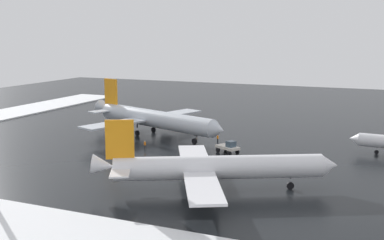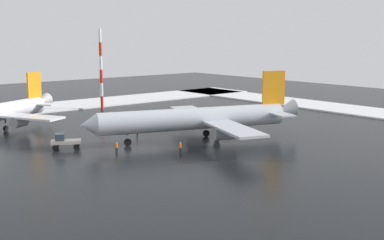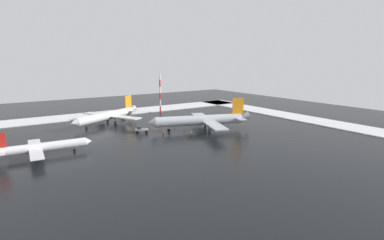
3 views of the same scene
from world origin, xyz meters
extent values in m
plane|color=black|center=(0.00, 0.00, 0.00)|extent=(240.00, 240.00, 0.00)
cube|color=white|center=(-67.00, 0.00, 0.17)|extent=(14.00, 116.00, 0.33)
cylinder|color=silver|center=(-15.17, 3.35, 3.84)|extent=(32.29, 14.59, 3.73)
cone|color=silver|center=(1.59, -2.62, 3.84)|extent=(3.67, 4.23, 3.55)
cone|color=silver|center=(-32.14, 9.40, 4.50)|extent=(4.76, 4.31, 3.63)
cube|color=silver|center=(-15.25, 12.94, 3.52)|extent=(9.35, 15.07, 0.40)
cylinder|color=gray|center=(-15.47, 10.69, 2.42)|extent=(4.26, 3.32, 2.20)
cube|color=silver|center=(-21.30, -4.02, 3.52)|extent=(9.35, 15.07, 0.40)
cylinder|color=gray|center=(-20.05, -2.14, 2.42)|extent=(4.26, 3.32, 2.20)
cube|color=orange|center=(-29.66, 8.52, 8.57)|extent=(4.27, 1.85, 6.15)
cube|color=silver|center=(-28.35, 11.55, 4.28)|extent=(4.46, 5.93, 0.26)
cube|color=silver|center=(-30.56, 5.34, 4.28)|extent=(4.46, 5.93, 0.26)
cylinder|color=black|center=(-4.31, -0.52, 2.20)|extent=(0.26, 0.26, 0.77)
cylinder|color=black|center=(-4.31, -0.52, 0.60)|extent=(1.27, 0.77, 1.21)
cylinder|color=black|center=(-17.47, 6.74, 2.20)|extent=(0.26, 0.26, 0.77)
cylinder|color=black|center=(-17.47, 6.74, 0.60)|extent=(1.27, 0.77, 1.21)
cylinder|color=black|center=(-19.09, 2.18, 2.20)|extent=(0.26, 0.26, 0.77)
cylinder|color=black|center=(-19.09, 2.18, 0.60)|extent=(1.27, 0.77, 1.21)
cone|color=white|center=(-4.06, -33.79, 4.04)|extent=(4.43, 4.14, 3.26)
cube|color=white|center=(4.03, -20.57, 3.16)|extent=(9.69, 13.39, 0.36)
cylinder|color=gray|center=(5.37, -22.11, 2.17)|extent=(3.88, 3.28, 1.97)
cube|color=orange|center=(-1.95, -32.71, 7.69)|extent=(3.68, 2.11, 5.52)
cube|color=white|center=(-3.12, -29.99, 3.85)|extent=(4.44, 5.38, 0.24)
cube|color=white|center=(-0.43, -35.26, 3.85)|extent=(4.44, 5.38, 0.24)
cylinder|color=black|center=(6.72, -25.85, 1.97)|extent=(0.24, 0.24, 0.69)
cylinder|color=black|center=(6.72, -25.85, 0.54)|extent=(1.12, 0.80, 1.08)
cube|color=silver|center=(4.35, -5.06, 1.15)|extent=(5.09, 4.17, 0.50)
cube|color=#3F5160|center=(5.15, -5.51, 1.95)|extent=(1.95, 1.99, 1.10)
cylinder|color=black|center=(6.23, -4.98, 0.45)|extent=(0.94, 0.72, 0.90)
cylinder|color=black|center=(5.27, -6.71, 0.45)|extent=(0.94, 0.72, 0.90)
cylinder|color=black|center=(3.43, -3.41, 0.45)|extent=(0.94, 0.72, 0.90)
cylinder|color=black|center=(2.46, -5.13, 0.45)|extent=(0.94, 0.72, 0.90)
cylinder|color=black|center=(-11.42, -8.34, 0.42)|extent=(0.16, 0.16, 0.85)
cylinder|color=black|center=(-11.34, -8.52, 0.42)|extent=(0.16, 0.16, 0.85)
cylinder|color=orange|center=(-11.38, -8.43, 1.16)|extent=(0.36, 0.36, 0.62)
sphere|color=tan|center=(-11.38, -8.43, 1.59)|extent=(0.24, 0.24, 0.24)
cylinder|color=black|center=(-0.46, 2.57, 0.42)|extent=(0.16, 0.16, 0.85)
cylinder|color=black|center=(-0.31, 2.43, 0.42)|extent=(0.16, 0.16, 0.85)
cylinder|color=orange|center=(-0.38, 2.50, 1.16)|extent=(0.36, 0.36, 0.62)
sphere|color=tan|center=(-0.38, 2.50, 1.59)|extent=(0.24, 0.24, 0.24)
cylinder|color=black|center=(-7.83, 8.89, 0.42)|extent=(0.16, 0.16, 0.85)
cylinder|color=black|center=(-7.68, 9.03, 0.42)|extent=(0.16, 0.16, 0.85)
cylinder|color=orange|center=(-7.76, 8.96, 1.16)|extent=(0.36, 0.36, 0.62)
sphere|color=tan|center=(-7.76, 8.96, 1.59)|extent=(0.24, 0.24, 0.24)
cylinder|color=red|center=(-21.29, -38.94, 1.63)|extent=(0.70, 0.70, 3.27)
cylinder|color=white|center=(-21.29, -38.94, 4.90)|extent=(0.70, 0.70, 3.27)
cylinder|color=red|center=(-21.29, -38.94, 8.17)|extent=(0.70, 0.70, 3.27)
cylinder|color=white|center=(-21.29, -38.94, 11.44)|extent=(0.70, 0.70, 3.27)
cylinder|color=red|center=(-21.29, -38.94, 14.71)|extent=(0.70, 0.70, 3.27)
cylinder|color=white|center=(-21.29, -38.94, 17.98)|extent=(0.70, 0.70, 3.27)
camera|label=1|loc=(32.61, -88.34, 21.94)|focal=45.00mm
camera|label=2|loc=(36.94, 65.22, 17.60)|focal=45.00mm
camera|label=3|loc=(48.04, 92.57, 25.82)|focal=28.00mm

